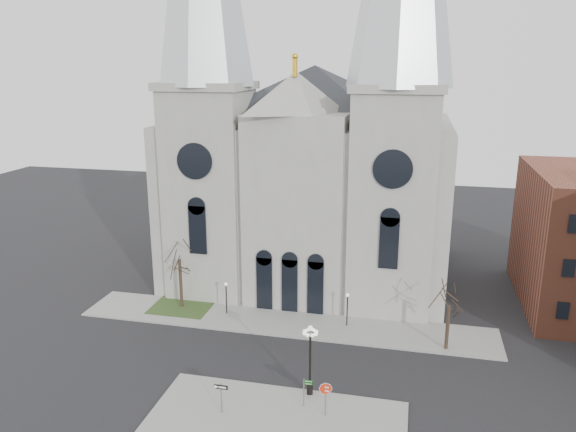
% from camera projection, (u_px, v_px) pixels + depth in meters
% --- Properties ---
extents(ground, '(160.00, 160.00, 0.00)m').
position_uv_depth(ground, '(252.00, 384.00, 43.81)').
color(ground, black).
rests_on(ground, ground).
extents(sidewalk_near, '(18.00, 10.00, 0.14)m').
position_uv_depth(sidewalk_near, '(273.00, 428.00, 38.44)').
color(sidewalk_near, gray).
rests_on(sidewalk_near, ground).
extents(sidewalk_far, '(40.00, 6.00, 0.14)m').
position_uv_depth(sidewalk_far, '(284.00, 322.00, 54.13)').
color(sidewalk_far, gray).
rests_on(sidewalk_far, ground).
extents(grass_patch, '(6.00, 5.00, 0.18)m').
position_uv_depth(grass_patch, '(182.00, 307.00, 57.44)').
color(grass_patch, '#29451D').
rests_on(grass_patch, ground).
extents(cathedral, '(33.00, 26.66, 54.00)m').
position_uv_depth(cathedral, '(309.00, 118.00, 60.43)').
color(cathedral, '#9A988F').
rests_on(cathedral, ground).
extents(tree_left, '(3.20, 3.20, 7.50)m').
position_uv_depth(tree_left, '(179.00, 256.00, 55.99)').
color(tree_left, black).
rests_on(tree_left, ground).
extents(tree_right, '(3.20, 3.20, 6.00)m').
position_uv_depth(tree_right, '(449.00, 303.00, 47.86)').
color(tree_right, black).
rests_on(tree_right, ground).
extents(ped_lamp_left, '(0.32, 0.32, 3.26)m').
position_uv_depth(ped_lamp_left, '(226.00, 293.00, 55.30)').
color(ped_lamp_left, black).
rests_on(ped_lamp_left, sidewalk_far).
extents(ped_lamp_right, '(0.32, 0.32, 3.26)m').
position_uv_depth(ped_lamp_right, '(347.00, 304.00, 52.71)').
color(ped_lamp_right, black).
rests_on(ped_lamp_right, sidewalk_far).
extents(stop_sign, '(0.94, 0.16, 2.61)m').
position_uv_depth(stop_sign, '(326.00, 392.00, 39.20)').
color(stop_sign, slate).
rests_on(stop_sign, sidewalk_near).
extents(globe_lamp, '(1.49, 1.49, 5.61)m').
position_uv_depth(globe_lamp, '(310.00, 352.00, 41.36)').
color(globe_lamp, black).
rests_on(globe_lamp, sidewalk_near).
extents(one_way_sign, '(1.02, 0.10, 2.33)m').
position_uv_depth(one_way_sign, '(221.00, 393.00, 39.62)').
color(one_way_sign, slate).
rests_on(one_way_sign, sidewalk_near).
extents(street_name_sign, '(0.71, 0.11, 2.22)m').
position_uv_depth(street_name_sign, '(305.00, 390.00, 40.41)').
color(street_name_sign, slate).
rests_on(street_name_sign, sidewalk_near).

